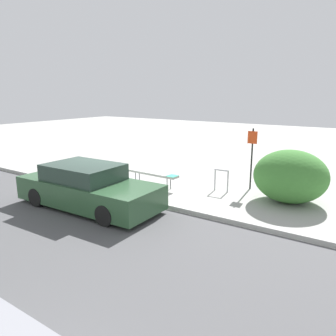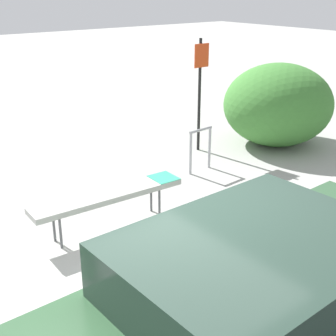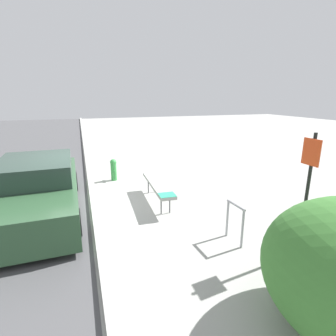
# 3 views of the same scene
# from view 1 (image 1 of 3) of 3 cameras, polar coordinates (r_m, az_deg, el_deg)

# --- Properties ---
(ground_plane) EXTENTS (60.00, 60.00, 0.00)m
(ground_plane) POSITION_cam_1_polar(r_m,az_deg,el_deg) (11.92, -9.82, -4.63)
(ground_plane) COLOR #9E9E99
(curb) EXTENTS (60.00, 0.20, 0.13)m
(curb) POSITION_cam_1_polar(r_m,az_deg,el_deg) (11.91, -9.84, -4.33)
(curb) COLOR #A8A8A3
(curb) RESTS_ON ground_plane
(bench) EXTENTS (2.27, 0.51, 0.57)m
(bench) POSITION_cam_1_polar(r_m,az_deg,el_deg) (12.70, -2.66, -0.98)
(bench) COLOR #515156
(bench) RESTS_ON ground_plane
(bike_rack) EXTENTS (0.55, 0.09, 0.83)m
(bike_rack) POSITION_cam_1_polar(r_m,az_deg,el_deg) (12.19, 9.28, -1.76)
(bike_rack) COLOR #99999E
(bike_rack) RESTS_ON ground_plane
(sign_post) EXTENTS (0.36, 0.08, 2.30)m
(sign_post) POSITION_cam_1_polar(r_m,az_deg,el_deg) (12.55, 14.39, 2.54)
(sign_post) COLOR black
(sign_post) RESTS_ON ground_plane
(fire_hydrant) EXTENTS (0.36, 0.22, 0.77)m
(fire_hydrant) POSITION_cam_1_polar(r_m,az_deg,el_deg) (13.65, -13.18, -0.77)
(fire_hydrant) COLOR #338C3F
(fire_hydrant) RESTS_ON ground_plane
(shrub_hedge) EXTENTS (2.40, 2.25, 1.75)m
(shrub_hedge) POSITION_cam_1_polar(r_m,az_deg,el_deg) (11.54, 20.53, -1.35)
(shrub_hedge) COLOR #3D7A33
(shrub_hedge) RESTS_ON ground_plane
(parked_car_near) EXTENTS (4.82, 1.99, 1.38)m
(parked_car_near) POSITION_cam_1_polar(r_m,az_deg,el_deg) (10.66, -13.80, -3.34)
(parked_car_near) COLOR black
(parked_car_near) RESTS_ON ground_plane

